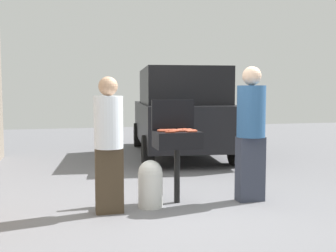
% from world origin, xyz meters
% --- Properties ---
extents(ground_plane, '(24.00, 24.00, 0.00)m').
position_xyz_m(ground_plane, '(0.00, 0.00, 0.00)').
color(ground_plane, slate).
extents(bbq_grill, '(0.60, 0.44, 0.97)m').
position_xyz_m(bbq_grill, '(0.04, 0.26, 0.82)').
color(bbq_grill, black).
rests_on(bbq_grill, ground).
extents(grill_lid_open, '(0.60, 0.05, 0.42)m').
position_xyz_m(grill_lid_open, '(0.04, 0.48, 1.18)').
color(grill_lid_open, black).
rests_on(grill_lid_open, bbq_grill).
extents(hot_dog_0, '(0.13, 0.04, 0.03)m').
position_xyz_m(hot_dog_0, '(0.14, 0.40, 0.98)').
color(hot_dog_0, '#B74C33').
rests_on(hot_dog_0, bbq_grill).
extents(hot_dog_1, '(0.13, 0.04, 0.03)m').
position_xyz_m(hot_dog_1, '(0.07, 0.22, 0.98)').
color(hot_dog_1, '#B74C33').
rests_on(hot_dog_1, bbq_grill).
extents(hot_dog_2, '(0.13, 0.04, 0.03)m').
position_xyz_m(hot_dog_2, '(0.05, 0.30, 0.98)').
color(hot_dog_2, '#C6593D').
rests_on(hot_dog_2, bbq_grill).
extents(hot_dog_3, '(0.13, 0.04, 0.03)m').
position_xyz_m(hot_dog_3, '(-0.15, 0.25, 0.98)').
color(hot_dog_3, '#AD4228').
rests_on(hot_dog_3, bbq_grill).
extents(hot_dog_4, '(0.13, 0.03, 0.03)m').
position_xyz_m(hot_dog_4, '(-0.03, 0.18, 0.98)').
color(hot_dog_4, '#AD4228').
rests_on(hot_dog_4, bbq_grill).
extents(hot_dog_5, '(0.13, 0.03, 0.03)m').
position_xyz_m(hot_dog_5, '(0.20, 0.11, 0.98)').
color(hot_dog_5, '#B74C33').
rests_on(hot_dog_5, bbq_grill).
extents(hot_dog_6, '(0.13, 0.04, 0.03)m').
position_xyz_m(hot_dog_6, '(0.20, 0.33, 0.98)').
color(hot_dog_6, '#C6593D').
rests_on(hot_dog_6, bbq_grill).
extents(hot_dog_7, '(0.13, 0.03, 0.03)m').
position_xyz_m(hot_dog_7, '(-0.10, 0.11, 0.98)').
color(hot_dog_7, '#AD4228').
rests_on(hot_dog_7, bbq_grill).
extents(hot_dog_8, '(0.13, 0.03, 0.03)m').
position_xyz_m(hot_dog_8, '(-0.11, 0.40, 0.98)').
color(hot_dog_8, '#B74C33').
rests_on(hot_dog_8, bbq_grill).
extents(hot_dog_9, '(0.13, 0.04, 0.03)m').
position_xyz_m(hot_dog_9, '(-0.02, 0.37, 0.98)').
color(hot_dog_9, '#C6593D').
rests_on(hot_dog_9, bbq_grill).
extents(hot_dog_10, '(0.13, 0.03, 0.03)m').
position_xyz_m(hot_dog_10, '(0.19, 0.18, 0.98)').
color(hot_dog_10, '#B74C33').
rests_on(hot_dog_10, bbq_grill).
extents(hot_dog_11, '(0.13, 0.03, 0.03)m').
position_xyz_m(hot_dog_11, '(0.20, 0.37, 0.98)').
color(hot_dog_11, '#B74C33').
rests_on(hot_dog_11, bbq_grill).
extents(hot_dog_12, '(0.13, 0.03, 0.03)m').
position_xyz_m(hot_dog_12, '(0.23, 0.24, 0.98)').
color(hot_dog_12, '#AD4228').
rests_on(hot_dog_12, bbq_grill).
extents(hot_dog_13, '(0.13, 0.04, 0.03)m').
position_xyz_m(hot_dog_13, '(-0.16, 0.32, 0.98)').
color(hot_dog_13, '#C6593D').
rests_on(hot_dog_13, bbq_grill).
extents(hot_dog_14, '(0.13, 0.03, 0.03)m').
position_xyz_m(hot_dog_14, '(-0.02, 0.33, 0.98)').
color(hot_dog_14, '#B74C33').
rests_on(hot_dog_14, bbq_grill).
extents(propane_tank, '(0.32, 0.32, 0.62)m').
position_xyz_m(propane_tank, '(-0.36, 0.13, 0.32)').
color(propane_tank, silver).
rests_on(propane_tank, ground).
extents(person_left, '(0.35, 0.35, 1.68)m').
position_xyz_m(person_left, '(-0.90, 0.02, 0.91)').
color(person_left, '#3F3323').
rests_on(person_left, ground).
extents(person_right, '(0.39, 0.39, 1.84)m').
position_xyz_m(person_right, '(1.04, 0.11, 1.00)').
color(person_right, '#333847').
rests_on(person_right, ground).
extents(parked_minivan, '(2.43, 4.59, 2.02)m').
position_xyz_m(parked_minivan, '(1.22, 4.26, 1.03)').
color(parked_minivan, black).
rests_on(parked_minivan, ground).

